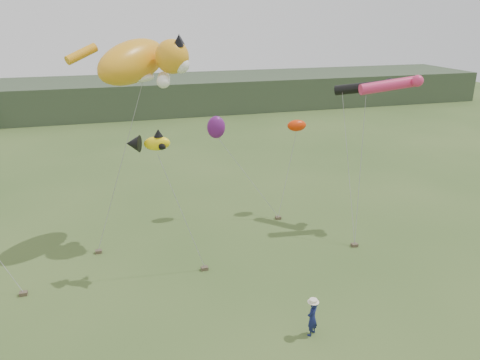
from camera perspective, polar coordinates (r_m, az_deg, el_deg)
ground at (r=20.64m, az=2.04°, el=-15.60°), size 120.00×120.00×0.00m
headland at (r=61.53m, az=-13.89°, el=9.82°), size 90.00×13.00×4.00m
festival_attendant at (r=19.12m, az=8.81°, el=-16.29°), size 0.66×0.62×1.52m
sandbag_anchors at (r=24.85m, az=-4.84°, el=-8.81°), size 16.90×4.91×0.17m
cat_kite at (r=24.79m, az=-11.95°, el=13.98°), size 6.06×4.83×2.89m
fish_kite at (r=21.30m, az=-11.13°, el=4.47°), size 2.13×1.40×1.03m
tube_kites at (r=27.74m, az=16.78°, el=10.95°), size 3.88×3.55×1.43m
misc_kites at (r=28.09m, az=0.62°, el=6.53°), size 6.07×1.20×1.34m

